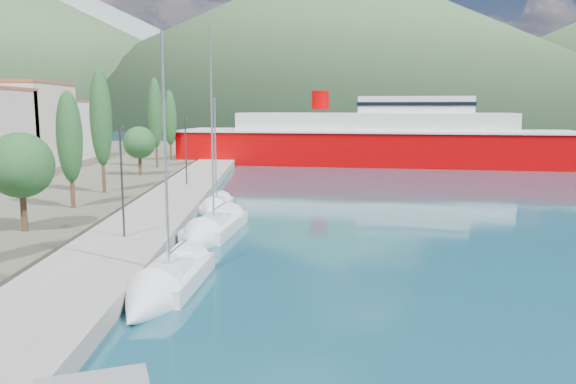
{
  "coord_description": "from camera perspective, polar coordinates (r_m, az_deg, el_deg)",
  "views": [
    {
      "loc": [
        -0.51,
        -14.75,
        7.79
      ],
      "look_at": [
        0.0,
        14.0,
        3.5
      ],
      "focal_mm": 35.0,
      "sensor_mm": 36.0,
      "label": 1
    }
  ],
  "objects": [
    {
      "name": "ground",
      "position": [
        134.98,
        -0.79,
        5.18
      ],
      "size": [
        1400.0,
        1400.0,
        0.0
      ],
      "primitive_type": "plane",
      "color": "#144657"
    },
    {
      "name": "quay",
      "position": [
        42.28,
        -12.59,
        -1.79
      ],
      "size": [
        5.0,
        88.0,
        0.8
      ],
      "primitive_type": "cube",
      "color": "gray",
      "rests_on": "ground"
    },
    {
      "name": "hills_far",
      "position": [
        652.3,
        11.68,
        14.44
      ],
      "size": [
        1480.0,
        900.0,
        180.0
      ],
      "color": "gray",
      "rests_on": "ground"
    },
    {
      "name": "hills_near",
      "position": [
        401.73,
        13.62,
        14.17
      ],
      "size": [
        1010.0,
        520.0,
        115.0
      ],
      "color": "#3E5B37",
      "rests_on": "ground"
    },
    {
      "name": "tree_row",
      "position": [
        47.88,
        -19.11,
        5.6
      ],
      "size": [
        3.77,
        61.77,
        10.73
      ],
      "color": "#47301E",
      "rests_on": "land_strip"
    },
    {
      "name": "lamp_posts",
      "position": [
        31.21,
        -16.8,
        1.3
      ],
      "size": [
        0.15,
        45.03,
        6.06
      ],
      "color": "#2D2D33",
      "rests_on": "quay"
    },
    {
      "name": "sailboat_near",
      "position": [
        23.87,
        -13.15,
        -9.99
      ],
      "size": [
        3.42,
        8.52,
        11.92
      ],
      "color": "silver",
      "rests_on": "ground"
    },
    {
      "name": "sailboat_mid",
      "position": [
        33.73,
        -8.42,
        -4.39
      ],
      "size": [
        4.1,
        9.87,
        13.79
      ],
      "color": "silver",
      "rests_on": "ground"
    },
    {
      "name": "sailboat_far",
      "position": [
        42.67,
        -7.55,
        -1.74
      ],
      "size": [
        2.36,
        6.49,
        9.4
      ],
      "color": "silver",
      "rests_on": "ground"
    },
    {
      "name": "ferry",
      "position": [
        79.92,
        8.79,
        5.16
      ],
      "size": [
        55.61,
        21.88,
        10.81
      ],
      "color": "#B70002",
      "rests_on": "ground"
    }
  ]
}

